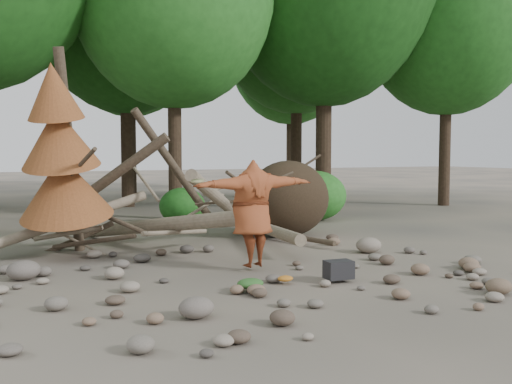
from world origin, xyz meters
name	(u,v)px	position (x,y,z in m)	size (l,w,h in m)	color
ground	(271,278)	(0.00, 0.00, 0.00)	(120.00, 120.00, 0.00)	#514C44
deadfall_pile	(269,201)	(2.02, 4.24, 0.95)	(8.55, 5.24, 3.30)	#332619
dead_conifer	(61,156)	(-3.12, 3.37, 2.11)	(2.06, 2.16, 4.35)	#4C3F30
bush_mid	(182,206)	(0.80, 7.80, 0.56)	(1.40, 1.40, 1.12)	#23671E
bush_right	(315,196)	(5.00, 7.00, 0.80)	(2.00, 2.00, 1.60)	#2C7B26
frisbee_thrower	(252,213)	(-0.05, 0.70, 1.07)	(2.48, 0.86, 1.98)	brown
backpack	(339,273)	(0.90, -0.77, 0.15)	(0.46, 0.31, 0.31)	black
cloth_green	(250,287)	(-0.74, -0.76, 0.08)	(0.43, 0.36, 0.16)	#2B5A24
cloth_orange	(285,281)	(0.00, -0.55, 0.05)	(0.27, 0.22, 0.10)	#B0681E
boulder_front_left	(196,308)	(-1.97, -1.78, 0.14)	(0.48, 0.43, 0.29)	#6D635B
boulder_front_right	(499,286)	(2.69, -2.51, 0.13)	(0.42, 0.38, 0.25)	brown
boulder_mid_right	(369,245)	(3.03, 1.35, 0.17)	(0.57, 0.51, 0.34)	gray
boulder_mid_left	(24,270)	(-3.95, 1.62, 0.17)	(0.56, 0.51, 0.34)	#665D56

